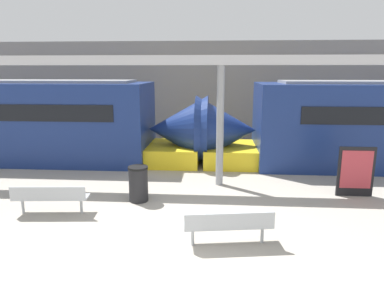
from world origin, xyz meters
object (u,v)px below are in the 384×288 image
Objects in this scene: bench_near at (229,224)px; support_column_near at (220,127)px; trash_bin at (138,184)px; train_right at (21,122)px; poster_board at (356,171)px; bench_far at (50,196)px.

bench_near is 0.51× the size of support_column_near.
trash_bin reaches higher than bench_near.
support_column_near is at bearing -18.21° from train_right.
bench_near is 1.29× the size of poster_board.
trash_bin is at bearing -145.22° from support_column_near.
train_right is 4.00× the size of support_column_near.
poster_board reaches higher than bench_near.
bench_near is 4.61m from bench_far.
trash_bin is 0.68× the size of poster_board.
poster_board is (11.88, -3.38, -0.77)m from train_right.
support_column_near is at bearing 169.04° from poster_board.
train_right reaches higher than trash_bin.
poster_board is (8.16, 1.88, 0.26)m from bench_far.
support_column_near is (7.98, -2.62, 0.35)m from train_right.
trash_bin is at bearing 127.61° from bench_near.
train_right is at bearing 164.11° from poster_board.
support_column_near reaches higher than poster_board.
bench_far is at bearing -54.78° from train_right.
trash_bin is 3.06m from support_column_near.
support_column_near is (-0.17, 3.90, 1.38)m from bench_near.
bench_far is 8.38m from poster_board.
bench_far is 0.51× the size of support_column_near.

